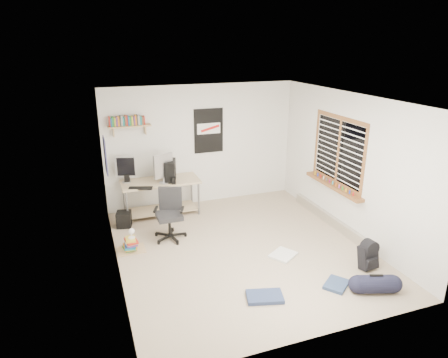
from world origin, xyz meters
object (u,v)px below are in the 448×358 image
object	(u,v)px
duffel_bag	(375,283)
backpack	(368,257)
office_chair	(169,213)
book_stack	(131,242)
desk	(161,197)

from	to	relation	value
duffel_bag	backpack	bearing A→B (deg)	79.29
office_chair	book_stack	xyz separation A→B (m)	(-0.71, -0.19, -0.34)
duffel_bag	book_stack	xyz separation A→B (m)	(-3.03, 2.34, 0.01)
desk	duffel_bag	size ratio (longest dim) A/B	3.02
backpack	duffel_bag	distance (m)	0.62
desk	backpack	size ratio (longest dim) A/B	4.16
duffel_bag	office_chair	bearing A→B (deg)	151.06
desk	duffel_bag	distance (m)	4.27
backpack	duffel_bag	xyz separation A→B (m)	(-0.30, -0.54, -0.06)
desk	book_stack	size ratio (longest dim) A/B	3.26
duffel_bag	book_stack	distance (m)	3.83
duffel_bag	book_stack	bearing A→B (deg)	160.84
office_chair	backpack	world-z (taller)	office_chair
backpack	book_stack	world-z (taller)	backpack
desk	duffel_bag	world-z (taller)	desk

